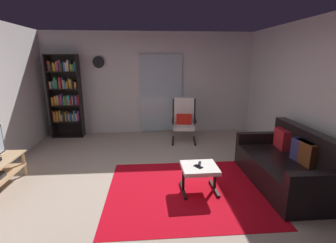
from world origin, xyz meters
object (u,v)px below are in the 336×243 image
at_px(lounge_armchair, 184,119).
at_px(tv_remote, 200,164).
at_px(leather_sofa, 288,165).
at_px(wall_clock, 99,62).
at_px(ottoman, 199,170).
at_px(bookshelf_near_tv, 65,94).
at_px(cell_phone, 198,167).

bearing_deg(lounge_armchair, tv_remote, -92.18).
relative_size(leather_sofa, wall_clock, 6.19).
bearing_deg(ottoman, wall_clock, 122.48).
distance_m(ottoman, tv_remote, 0.10).
bearing_deg(tv_remote, bookshelf_near_tv, 152.17).
bearing_deg(tv_remote, ottoman, -82.85).
height_order(ottoman, tv_remote, tv_remote).
bearing_deg(leather_sofa, lounge_armchair, 120.46).
relative_size(bookshelf_near_tv, wall_clock, 7.04).
xyz_separation_m(leather_sofa, lounge_armchair, (-1.33, 2.26, 0.22)).
bearing_deg(ottoman, cell_phone, -132.04).
bearing_deg(wall_clock, cell_phone, -58.09).
relative_size(lounge_armchair, wall_clock, 3.53).
xyz_separation_m(cell_phone, wall_clock, (-1.94, 3.11, 1.45)).
height_order(leather_sofa, wall_clock, wall_clock).
bearing_deg(tv_remote, cell_phone, -94.59).
xyz_separation_m(leather_sofa, ottoman, (-1.43, -0.10, 0.02)).
relative_size(tv_remote, cell_phone, 1.03).
height_order(cell_phone, wall_clock, wall_clock).
bearing_deg(leather_sofa, ottoman, -175.99).
bearing_deg(leather_sofa, tv_remote, -178.52).
bearing_deg(lounge_armchair, bookshelf_near_tv, 169.51).
xyz_separation_m(lounge_armchair, tv_remote, (-0.09, -2.30, -0.13)).
relative_size(lounge_armchair, cell_phone, 7.30).
relative_size(tv_remote, wall_clock, 0.50).
distance_m(ottoman, cell_phone, 0.08).
xyz_separation_m(leather_sofa, wall_clock, (-3.39, 2.98, 1.54)).
bearing_deg(leather_sofa, wall_clock, 138.67).
bearing_deg(lounge_armchair, cell_phone, -92.99).
bearing_deg(bookshelf_near_tv, lounge_armchair, -10.49).
height_order(leather_sofa, tv_remote, leather_sofa).
distance_m(leather_sofa, ottoman, 1.43).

